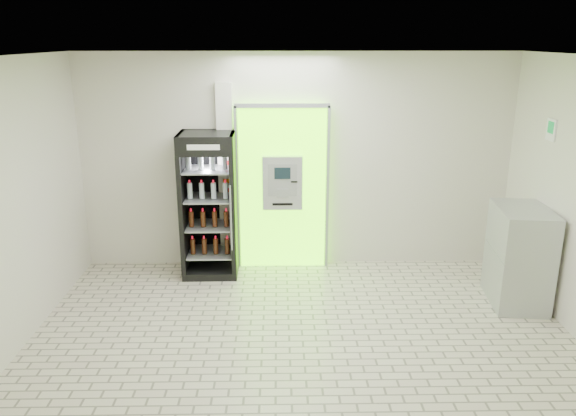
{
  "coord_description": "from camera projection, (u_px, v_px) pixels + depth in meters",
  "views": [
    {
      "loc": [
        -0.26,
        -5.17,
        3.17
      ],
      "look_at": [
        -0.14,
        1.2,
        1.23
      ],
      "focal_mm": 35.0,
      "sensor_mm": 36.0,
      "label": 1
    }
  ],
  "objects": [
    {
      "name": "ground",
      "position": [
        304.0,
        353.0,
        5.88
      ],
      "size": [
        6.0,
        6.0,
        0.0
      ],
      "primitive_type": "plane",
      "color": "beige",
      "rests_on": "ground"
    },
    {
      "name": "room_shell",
      "position": [
        305.0,
        183.0,
        5.34
      ],
      "size": [
        6.0,
        6.0,
        6.0
      ],
      "color": "beige",
      "rests_on": "ground"
    },
    {
      "name": "atm_assembly",
      "position": [
        282.0,
        187.0,
        7.84
      ],
      "size": [
        1.3,
        0.24,
        2.33
      ],
      "color": "#66FF09",
      "rests_on": "ground"
    },
    {
      "name": "pillar",
      "position": [
        227.0,
        177.0,
        7.83
      ],
      "size": [
        0.22,
        0.11,
        2.6
      ],
      "color": "silver",
      "rests_on": "ground"
    },
    {
      "name": "beverage_cooler",
      "position": [
        209.0,
        207.0,
        7.66
      ],
      "size": [
        0.75,
        0.71,
        1.97
      ],
      "rotation": [
        0.0,
        0.0,
        0.01
      ],
      "color": "black",
      "rests_on": "ground"
    },
    {
      "name": "steel_cabinet",
      "position": [
        519.0,
        256.0,
        6.86
      ],
      "size": [
        0.71,
        0.97,
        1.22
      ],
      "rotation": [
        0.0,
        0.0,
        -0.11
      ],
      "color": "#A8AAB0",
      "rests_on": "ground"
    },
    {
      "name": "exit_sign",
      "position": [
        551.0,
        130.0,
        6.65
      ],
      "size": [
        0.02,
        0.22,
        0.26
      ],
      "color": "white",
      "rests_on": "room_shell"
    }
  ]
}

